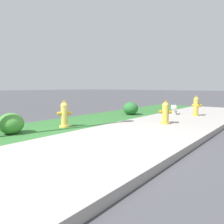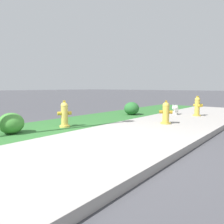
% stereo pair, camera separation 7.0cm
% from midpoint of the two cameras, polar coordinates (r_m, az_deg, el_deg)
% --- Properties ---
extents(ground_plane, '(120.00, 120.00, 0.00)m').
position_cam_midpoint_polar(ground_plane, '(3.83, -5.12, -8.88)').
color(ground_plane, '#424247').
extents(sidewalk_pavement, '(18.00, 2.50, 0.01)m').
position_cam_midpoint_polar(sidewalk_pavement, '(3.83, -5.12, -8.81)').
color(sidewalk_pavement, '#9E9993').
rests_on(sidewalk_pavement, ground).
extents(grass_verge, '(18.00, 1.93, 0.01)m').
position_cam_midpoint_polar(grass_verge, '(5.55, -21.95, -4.43)').
color(grass_verge, '#2D662D').
rests_on(grass_verge, ground).
extents(street_curb, '(18.00, 0.16, 0.12)m').
position_cam_midpoint_polar(street_curb, '(3.09, 13.43, -11.71)').
color(street_curb, '#9E9993').
rests_on(street_curb, ground).
extents(fire_hydrant_across_street, '(0.35, 0.32, 0.68)m').
position_cam_midpoint_polar(fire_hydrant_across_street, '(5.64, -12.72, -0.65)').
color(fire_hydrant_across_street, gold).
rests_on(fire_hydrant_across_street, ground).
extents(fire_hydrant_far_end, '(0.33, 0.34, 0.71)m').
position_cam_midpoint_polar(fire_hydrant_far_end, '(8.16, 20.89, 1.38)').
color(fire_hydrant_far_end, gold).
rests_on(fire_hydrant_far_end, ground).
extents(fire_hydrant_mid_block, '(0.34, 0.36, 0.65)m').
position_cam_midpoint_polar(fire_hydrant_mid_block, '(6.15, 13.46, -0.23)').
color(fire_hydrant_mid_block, gold).
rests_on(fire_hydrant_mid_block, ground).
extents(small_white_dog, '(0.47, 0.22, 0.40)m').
position_cam_midpoint_polar(small_white_dog, '(8.28, 15.70, 0.90)').
color(small_white_dog, white).
rests_on(small_white_dog, ground).
extents(shrub_bush_far_verge, '(0.54, 0.54, 0.46)m').
position_cam_midpoint_polar(shrub_bush_far_verge, '(5.23, -25.24, -2.74)').
color(shrub_bush_far_verge, '#3D7F33').
rests_on(shrub_bush_far_verge, ground).
extents(shrub_bush_mid_verge, '(0.55, 0.55, 0.47)m').
position_cam_midpoint_polar(shrub_bush_mid_verge, '(8.01, 4.65, 0.94)').
color(shrub_bush_mid_verge, '#28662D').
rests_on(shrub_bush_mid_verge, ground).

